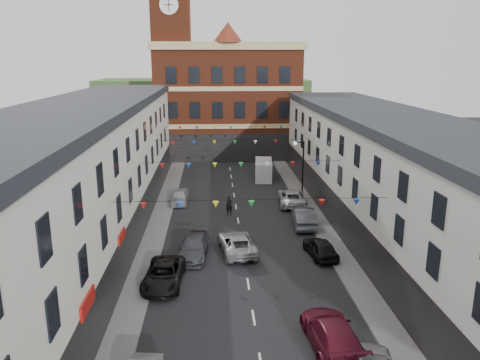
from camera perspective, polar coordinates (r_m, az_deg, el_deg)
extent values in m
plane|color=black|center=(33.99, 0.50, -9.48)|extent=(160.00, 160.00, 0.00)
cube|color=#605E5B|center=(36.06, -10.84, -8.17)|extent=(1.80, 64.00, 0.15)
cube|color=#605E5B|center=(36.84, 11.16, -7.68)|extent=(1.80, 64.00, 0.15)
cube|color=silver|center=(34.57, -19.51, -1.12)|extent=(8.00, 56.00, 10.00)
cube|color=black|center=(33.60, -20.28, 7.69)|extent=(8.40, 56.00, 0.70)
cube|color=black|center=(34.71, -12.56, -6.47)|extent=(0.12, 56.00, 3.20)
cube|color=silver|center=(36.08, 19.46, -1.31)|extent=(8.00, 56.00, 9.00)
cube|color=black|center=(35.14, 20.13, 6.32)|extent=(8.40, 56.00, 0.70)
cube|color=black|center=(35.62, 13.01, -5.95)|extent=(0.12, 56.00, 3.20)
cube|color=maroon|center=(69.30, -1.57, 9.30)|extent=(20.00, 12.00, 15.00)
cube|color=tan|center=(69.02, -1.62, 15.92)|extent=(20.60, 12.60, 1.00)
cone|color=maroon|center=(64.09, -1.49, 17.55)|extent=(4.00, 4.00, 2.60)
cube|color=maroon|center=(66.22, -8.18, 12.82)|extent=(5.00, 5.00, 24.00)
cylinder|color=white|center=(64.00, -8.67, 20.37)|extent=(2.40, 0.12, 2.40)
cube|color=#2D4F25|center=(93.41, -4.50, 9.08)|extent=(40.00, 14.00, 10.00)
cylinder|color=black|center=(47.10, 7.67, 1.11)|extent=(0.14, 0.14, 6.00)
cylinder|color=black|center=(46.45, 7.30, 4.59)|extent=(0.90, 0.10, 0.10)
sphere|color=beige|center=(46.38, 6.75, 4.47)|extent=(0.36, 0.36, 0.36)
imported|color=black|center=(30.39, -9.28, -11.29)|extent=(2.63, 5.14, 1.39)
imported|color=#393B40|center=(34.15, -5.65, -8.12)|extent=(2.55, 5.16, 1.44)
imported|color=#9EA1A7|center=(46.51, -7.36, -2.00)|extent=(1.82, 4.12, 1.38)
imported|color=maroon|center=(24.48, 11.18, -17.95)|extent=(2.54, 5.63, 1.60)
imported|color=black|center=(34.43, 9.78, -8.13)|extent=(2.15, 4.24, 1.39)
imported|color=#4D5055|center=(40.26, 7.76, -4.47)|extent=(2.03, 5.04, 1.63)
imported|color=#B3B6B9|center=(45.90, 6.36, -2.10)|extent=(2.95, 5.65, 1.52)
imported|color=#A2A3A9|center=(34.68, -0.35, -7.69)|extent=(3.01, 5.40, 1.43)
cube|color=beige|center=(55.45, 2.89, 1.25)|extent=(2.39, 5.15, 2.21)
imported|color=black|center=(42.71, -1.31, -3.13)|extent=(0.65, 0.44, 1.75)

